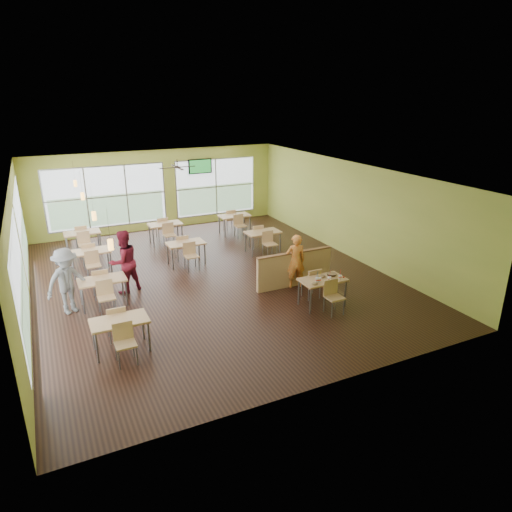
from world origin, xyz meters
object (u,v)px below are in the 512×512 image
object	(u,v)px
half_wall_divider	(294,269)
food_basket	(332,274)
main_table	(323,283)
man_plaid	(295,261)

from	to	relation	value
half_wall_divider	food_basket	world-z (taller)	half_wall_divider
main_table	half_wall_divider	xyz separation A→B (m)	(0.00, 1.45, -0.11)
man_plaid	food_basket	distance (m)	1.32
half_wall_divider	man_plaid	size ratio (longest dim) A/B	1.52
man_plaid	food_basket	size ratio (longest dim) A/B	5.96
main_table	man_plaid	bearing A→B (deg)	91.05
main_table	man_plaid	distance (m)	1.38
man_plaid	food_basket	xyz separation A→B (m)	(0.37, -1.27, -0.01)
food_basket	main_table	bearing A→B (deg)	-164.61
half_wall_divider	man_plaid	world-z (taller)	man_plaid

